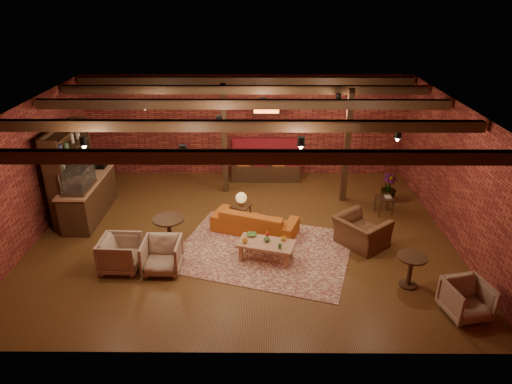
{
  "coord_description": "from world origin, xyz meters",
  "views": [
    {
      "loc": [
        0.39,
        -9.87,
        5.69
      ],
      "look_at": [
        0.32,
        0.2,
        1.06
      ],
      "focal_mm": 32.0,
      "sensor_mm": 36.0,
      "label": 1
    }
  ],
  "objects_px": {
    "armchair_a": "(120,252)",
    "armchair_right": "(362,227)",
    "side_table_book": "(385,198)",
    "round_table_right": "(411,266)",
    "side_table_lamp": "(241,200)",
    "coffee_table": "(266,244)",
    "armchair_b": "(162,254)",
    "armchair_far": "(467,298)",
    "plant_tall": "(392,161)",
    "round_table_left": "(169,228)",
    "sofa": "(255,221)"
  },
  "relations": [
    {
      "from": "armchair_a",
      "to": "side_table_book",
      "type": "distance_m",
      "value": 6.88
    },
    {
      "from": "armchair_a",
      "to": "armchair_right",
      "type": "distance_m",
      "value": 5.49
    },
    {
      "from": "coffee_table",
      "to": "round_table_right",
      "type": "xyz_separation_m",
      "value": [
        2.93,
        -0.98,
        0.09
      ]
    },
    {
      "from": "armchair_far",
      "to": "coffee_table",
      "type": "bearing_deg",
      "value": 140.4
    },
    {
      "from": "coffee_table",
      "to": "armchair_a",
      "type": "relative_size",
      "value": 1.65
    },
    {
      "from": "side_table_lamp",
      "to": "plant_tall",
      "type": "height_order",
      "value": "plant_tall"
    },
    {
      "from": "round_table_left",
      "to": "armchair_far",
      "type": "height_order",
      "value": "armchair_far"
    },
    {
      "from": "armchair_b",
      "to": "sofa",
      "type": "bearing_deg",
      "value": 41.73
    },
    {
      "from": "round_table_left",
      "to": "armchair_far",
      "type": "xyz_separation_m",
      "value": [
        5.95,
        -2.39,
        -0.13
      ]
    },
    {
      "from": "side_table_lamp",
      "to": "armchair_a",
      "type": "relative_size",
      "value": 1.07
    },
    {
      "from": "round_table_left",
      "to": "armchair_a",
      "type": "distance_m",
      "value": 1.28
    },
    {
      "from": "side_table_book",
      "to": "armchair_far",
      "type": "distance_m",
      "value": 4.17
    },
    {
      "from": "round_table_right",
      "to": "side_table_lamp",
      "type": "bearing_deg",
      "value": 143.24
    },
    {
      "from": "armchair_right",
      "to": "side_table_book",
      "type": "relative_size",
      "value": 2.18
    },
    {
      "from": "armchair_b",
      "to": "side_table_book",
      "type": "relative_size",
      "value": 1.6
    },
    {
      "from": "armchair_a",
      "to": "plant_tall",
      "type": "height_order",
      "value": "plant_tall"
    },
    {
      "from": "armchair_b",
      "to": "armchair_right",
      "type": "distance_m",
      "value": 4.61
    },
    {
      "from": "armchair_b",
      "to": "side_table_book",
      "type": "bearing_deg",
      "value": 27.42
    },
    {
      "from": "side_table_book",
      "to": "round_table_right",
      "type": "distance_m",
      "value": 3.24
    },
    {
      "from": "armchair_a",
      "to": "armchair_b",
      "type": "relative_size",
      "value": 1.02
    },
    {
      "from": "coffee_table",
      "to": "side_table_lamp",
      "type": "height_order",
      "value": "side_table_lamp"
    },
    {
      "from": "round_table_right",
      "to": "plant_tall",
      "type": "bearing_deg",
      "value": 81.43
    },
    {
      "from": "coffee_table",
      "to": "armchair_far",
      "type": "bearing_deg",
      "value": -26.99
    },
    {
      "from": "side_table_book",
      "to": "armchair_right",
      "type": "bearing_deg",
      "value": -120.18
    },
    {
      "from": "armchair_b",
      "to": "plant_tall",
      "type": "bearing_deg",
      "value": 32.7
    },
    {
      "from": "sofa",
      "to": "round_table_left",
      "type": "distance_m",
      "value": 2.13
    },
    {
      "from": "plant_tall",
      "to": "armchair_b",
      "type": "bearing_deg",
      "value": -148.2
    },
    {
      "from": "side_table_lamp",
      "to": "plant_tall",
      "type": "bearing_deg",
      "value": 19.39
    },
    {
      "from": "plant_tall",
      "to": "armchair_far",
      "type": "bearing_deg",
      "value": -88.13
    },
    {
      "from": "round_table_left",
      "to": "armchair_far",
      "type": "distance_m",
      "value": 6.41
    },
    {
      "from": "coffee_table",
      "to": "armchair_a",
      "type": "height_order",
      "value": "armchair_a"
    },
    {
      "from": "armchair_a",
      "to": "round_table_right",
      "type": "bearing_deg",
      "value": -93.38
    },
    {
      "from": "round_table_left",
      "to": "side_table_book",
      "type": "xyz_separation_m",
      "value": [
        5.45,
        1.74,
        -0.06
      ]
    },
    {
      "from": "round_table_left",
      "to": "armchair_a",
      "type": "bearing_deg",
      "value": -134.5
    },
    {
      "from": "sofa",
      "to": "armchair_b",
      "type": "bearing_deg",
      "value": 60.82
    },
    {
      "from": "coffee_table",
      "to": "armchair_a",
      "type": "xyz_separation_m",
      "value": [
        -3.14,
        -0.41,
        0.03
      ]
    },
    {
      "from": "round_table_right",
      "to": "coffee_table",
      "type": "bearing_deg",
      "value": 161.4
    },
    {
      "from": "side_table_book",
      "to": "plant_tall",
      "type": "relative_size",
      "value": 0.22
    },
    {
      "from": "plant_tall",
      "to": "round_table_left",
      "type": "bearing_deg",
      "value": -155.72
    },
    {
      "from": "armchair_b",
      "to": "armchair_far",
      "type": "height_order",
      "value": "armchair_b"
    },
    {
      "from": "sofa",
      "to": "armchair_b",
      "type": "height_order",
      "value": "armchair_b"
    },
    {
      "from": "round_table_left",
      "to": "armchair_a",
      "type": "relative_size",
      "value": 0.91
    },
    {
      "from": "sofa",
      "to": "armchair_far",
      "type": "xyz_separation_m",
      "value": [
        3.96,
        -3.13,
        0.08
      ]
    },
    {
      "from": "armchair_b",
      "to": "armchair_far",
      "type": "relative_size",
      "value": 1.05
    },
    {
      "from": "round_table_left",
      "to": "sofa",
      "type": "bearing_deg",
      "value": 20.4
    },
    {
      "from": "round_table_left",
      "to": "side_table_book",
      "type": "distance_m",
      "value": 5.72
    },
    {
      "from": "coffee_table",
      "to": "armchair_right",
      "type": "distance_m",
      "value": 2.34
    },
    {
      "from": "coffee_table",
      "to": "armchair_b",
      "type": "xyz_separation_m",
      "value": [
        -2.23,
        -0.47,
        0.03
      ]
    },
    {
      "from": "side_table_lamp",
      "to": "round_table_left",
      "type": "bearing_deg",
      "value": -144.91
    },
    {
      "from": "round_table_left",
      "to": "side_table_book",
      "type": "relative_size",
      "value": 1.49
    }
  ]
}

